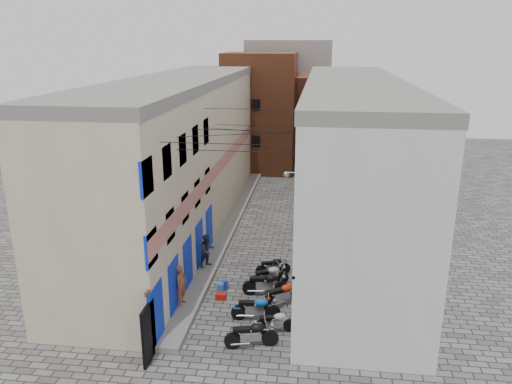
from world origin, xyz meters
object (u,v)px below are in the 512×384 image
at_px(motorcycle_b, 275,321).
at_px(red_crate, 221,296).
at_px(motorcycle_c, 256,307).
at_px(person_a, 181,285).
at_px(water_jug_far, 225,285).
at_px(person_b, 207,250).
at_px(water_jug_near, 221,288).
at_px(motorcycle_e, 266,283).
at_px(motorcycle_f, 269,275).
at_px(motorcycle_a, 251,333).
at_px(motorcycle_d, 283,293).
at_px(motorcycle_g, 273,265).

height_order(motorcycle_b, red_crate, motorcycle_b).
bearing_deg(motorcycle_c, person_a, -103.60).
distance_m(motorcycle_b, water_jug_far, 4.15).
xyz_separation_m(person_b, water_jug_near, (1.10, -2.23, -0.83)).
height_order(motorcycle_e, motorcycle_f, motorcycle_e).
bearing_deg(motorcycle_c, water_jug_near, -142.56).
xyz_separation_m(motorcycle_a, red_crate, (-1.85, 3.41, -0.45)).
xyz_separation_m(motorcycle_a, motorcycle_c, (-0.09, 1.92, -0.00)).
distance_m(motorcycle_a, person_b, 6.88).
height_order(motorcycle_a, motorcycle_d, motorcycle_a).
bearing_deg(red_crate, motorcycle_g, 52.35).
height_order(motorcycle_e, motorcycle_g, motorcycle_e).
distance_m(motorcycle_a, motorcycle_g, 6.10).
bearing_deg(water_jug_near, motorcycle_c, -46.59).
bearing_deg(motorcycle_f, motorcycle_e, -29.36).
bearing_deg(motorcycle_d, water_jug_near, -136.79).
bearing_deg(motorcycle_g, motorcycle_e, -22.55).
height_order(motorcycle_e, red_crate, motorcycle_e).
relative_size(motorcycle_g, person_b, 1.04).
relative_size(motorcycle_c, person_a, 1.14).
height_order(motorcycle_f, person_b, person_b).
bearing_deg(water_jug_near, motorcycle_a, -63.23).
height_order(motorcycle_c, water_jug_far, motorcycle_c).
bearing_deg(motorcycle_b, water_jug_near, -148.68).
bearing_deg(motorcycle_a, person_b, -167.87).
distance_m(motorcycle_d, water_jug_far, 2.99).
height_order(motorcycle_b, motorcycle_d, motorcycle_d).
distance_m(motorcycle_a, water_jug_far, 4.69).
relative_size(motorcycle_d, water_jug_near, 4.06).
bearing_deg(motorcycle_f, person_a, -78.58).
relative_size(motorcycle_e, person_b, 1.27).
height_order(motorcycle_c, person_a, person_a).
distance_m(motorcycle_c, motorcycle_g, 4.19).
distance_m(person_a, water_jug_near, 2.25).
xyz_separation_m(motorcycle_d, person_b, (-3.98, 2.94, 0.49)).
bearing_deg(motorcycle_d, motorcycle_b, -36.63).
xyz_separation_m(person_a, water_jug_far, (1.50, 1.94, -0.92)).
relative_size(motorcycle_c, water_jug_near, 4.05).
relative_size(motorcycle_e, water_jug_far, 4.66).
height_order(motorcycle_b, motorcycle_c, motorcycle_c).
height_order(motorcycle_d, water_jug_near, motorcycle_d).
relative_size(motorcycle_b, motorcycle_g, 1.01).
bearing_deg(water_jug_far, person_b, 123.58).
distance_m(motorcycle_d, motorcycle_e, 1.19).
bearing_deg(person_a, person_b, 9.23).
distance_m(motorcycle_c, motorcycle_e, 2.13).
distance_m(motorcycle_b, motorcycle_g, 5.04).
xyz_separation_m(water_jug_near, red_crate, (0.11, -0.49, -0.11)).
relative_size(motorcycle_e, water_jug_near, 4.19).
relative_size(motorcycle_a, motorcycle_d, 1.00).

